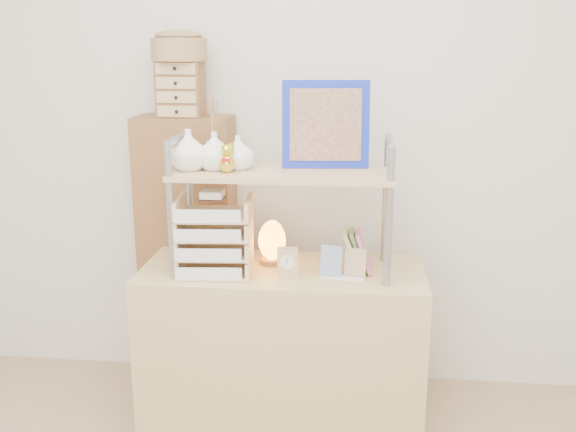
{
  "coord_description": "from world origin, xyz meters",
  "views": [
    {
      "loc": [
        0.3,
        -1.35,
        1.67
      ],
      "look_at": [
        0.02,
        1.2,
        0.98
      ],
      "focal_mm": 40.0,
      "sensor_mm": 36.0,
      "label": 1
    }
  ],
  "objects_px": {
    "cabinet": "(189,254)",
    "letter_tray": "(214,240)",
    "desk": "(283,349)",
    "salt_lamp": "(272,242)"
  },
  "relations": [
    {
      "from": "cabinet",
      "to": "letter_tray",
      "type": "xyz_separation_m",
      "value": [
        0.23,
        -0.44,
        0.22
      ]
    },
    {
      "from": "desk",
      "to": "salt_lamp",
      "type": "bearing_deg",
      "value": 128.25
    },
    {
      "from": "letter_tray",
      "to": "salt_lamp",
      "type": "height_order",
      "value": "letter_tray"
    },
    {
      "from": "salt_lamp",
      "to": "cabinet",
      "type": "bearing_deg",
      "value": 146.29
    },
    {
      "from": "cabinet",
      "to": "salt_lamp",
      "type": "distance_m",
      "value": 0.57
    },
    {
      "from": "cabinet",
      "to": "salt_lamp",
      "type": "xyz_separation_m",
      "value": [
        0.45,
        -0.3,
        0.17
      ]
    },
    {
      "from": "letter_tray",
      "to": "cabinet",
      "type": "bearing_deg",
      "value": 117.74
    },
    {
      "from": "cabinet",
      "to": "letter_tray",
      "type": "distance_m",
      "value": 0.54
    },
    {
      "from": "desk",
      "to": "salt_lamp",
      "type": "xyz_separation_m",
      "value": [
        -0.05,
        0.07,
        0.47
      ]
    },
    {
      "from": "desk",
      "to": "letter_tray",
      "type": "bearing_deg",
      "value": -166.14
    }
  ]
}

